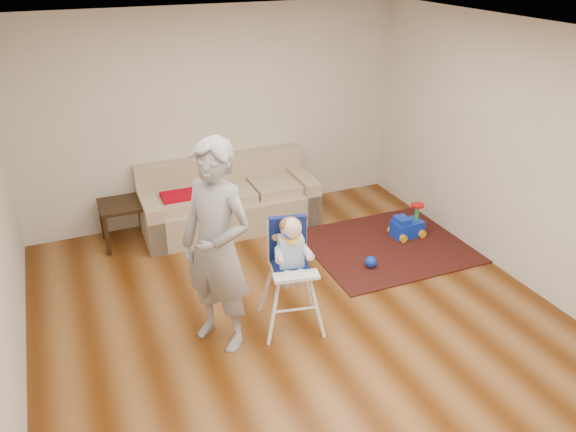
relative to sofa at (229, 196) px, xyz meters
name	(u,v)px	position (x,y,z in m)	size (l,w,h in m)	color
ground	(304,324)	(0.01, -2.30, -0.43)	(5.50, 5.50, 0.00)	#502709
room_envelope	(283,124)	(0.01, -1.77, 1.45)	(5.04, 5.52, 2.72)	silver
sofa	(229,196)	(0.00, 0.00, 0.00)	(2.23, 0.94, 0.86)	tan
side_table	(124,223)	(-1.32, 0.07, -0.16)	(0.53, 0.53, 0.53)	black
area_rug	(397,244)	(1.73, -1.30, -0.42)	(2.14, 1.60, 0.02)	black
ride_on_toy	(408,221)	(1.96, -1.17, -0.21)	(0.38, 0.27, 0.41)	#1033CF
toy_ball	(371,262)	(1.14, -1.65, -0.34)	(0.14, 0.14, 0.14)	#1033CF
high_chair	(291,275)	(-0.10, -2.23, 0.13)	(0.63, 0.63, 1.16)	white
adult	(217,248)	(-0.78, -2.20, 0.55)	(0.72, 0.47, 1.96)	#959597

